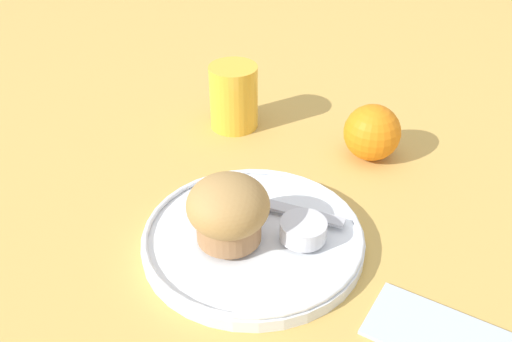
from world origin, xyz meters
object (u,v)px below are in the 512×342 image
(butter_knife, at_px, (272,205))
(orange_fruit, at_px, (372,133))
(muffin, at_px, (228,210))
(juice_glass, at_px, (234,97))

(butter_knife, bearing_deg, orange_fruit, 67.17)
(orange_fruit, bearing_deg, butter_knife, -103.89)
(muffin, relative_size, butter_knife, 0.51)
(butter_knife, xyz_separation_m, juice_glass, (-0.15, 0.16, 0.02))
(butter_knife, bearing_deg, juice_glass, 125.12)
(muffin, bearing_deg, orange_fruit, 77.02)
(muffin, height_order, juice_glass, same)
(muffin, distance_m, butter_knife, 0.08)
(muffin, relative_size, juice_glass, 0.92)
(butter_knife, distance_m, orange_fruit, 0.19)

